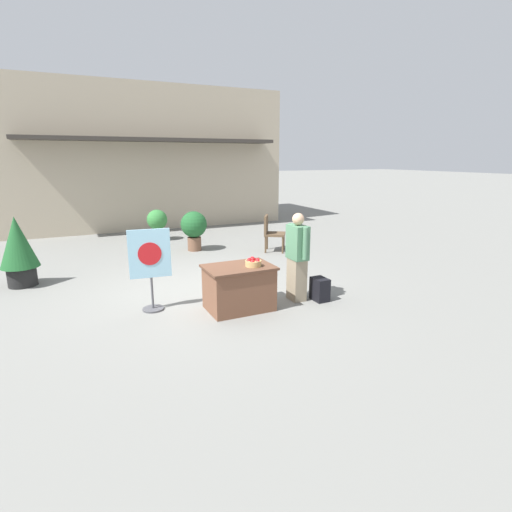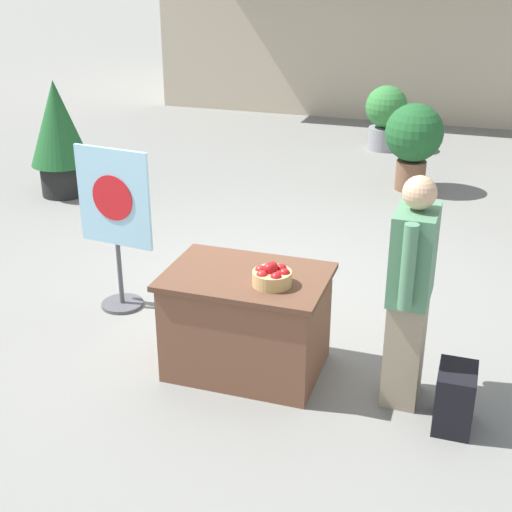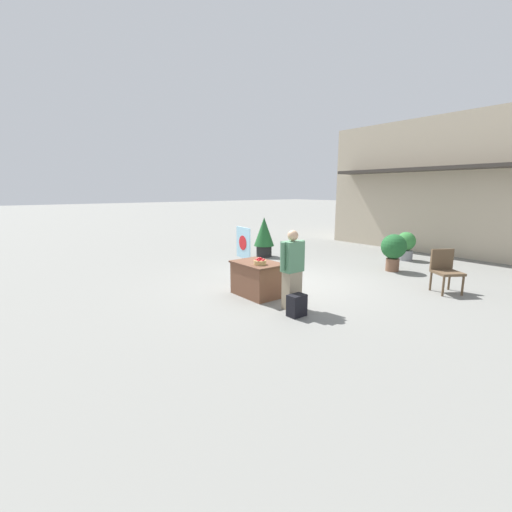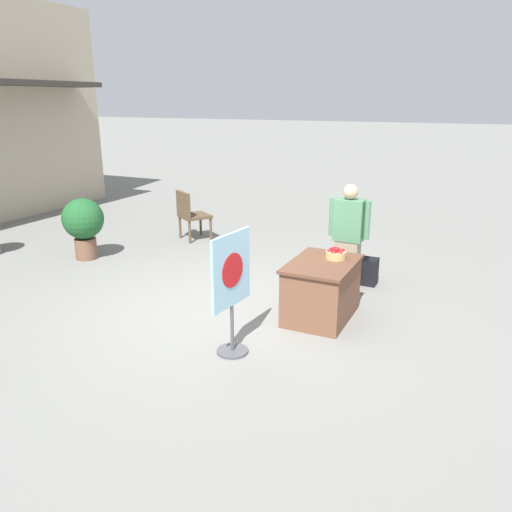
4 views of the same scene
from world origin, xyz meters
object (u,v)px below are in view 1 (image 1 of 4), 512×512
at_px(potted_plant_far_right, 194,227).
at_px(potted_plant_near_right, 157,223).
at_px(backpack, 320,289).
at_px(poster_board, 150,265).
at_px(person_visitor, 297,257).
at_px(patio_chair, 271,231).
at_px(display_table, 239,288).
at_px(potted_plant_far_left, 18,248).
at_px(apple_basket, 253,262).

bearing_deg(potted_plant_far_right, potted_plant_near_right, 108.51).
bearing_deg(backpack, poster_board, 163.70).
bearing_deg(potted_plant_near_right, person_visitor, -80.05).
bearing_deg(patio_chair, display_table, -92.30).
bearing_deg(potted_plant_far_right, poster_board, -115.98).
distance_m(person_visitor, patio_chair, 3.89).
height_order(poster_board, potted_plant_near_right, poster_board).
bearing_deg(display_table, person_visitor, -0.92).
xyz_separation_m(potted_plant_far_right, potted_plant_near_right, (-0.62, 1.86, -0.14)).
xyz_separation_m(person_visitor, backpack, (0.36, -0.22, -0.60)).
bearing_deg(potted_plant_far_left, backpack, -33.62).
bearing_deg(patio_chair, potted_plant_near_right, 163.56).
xyz_separation_m(poster_board, potted_plant_far_left, (-2.13, 2.47, -0.02)).
distance_m(apple_basket, potted_plant_far_left, 4.87).
distance_m(person_visitor, backpack, 0.74).
height_order(person_visitor, patio_chair, person_visitor).
xyz_separation_m(patio_chair, potted_plant_far_right, (-1.89, 1.02, 0.10)).
xyz_separation_m(display_table, potted_plant_near_right, (-0.01, 6.49, 0.15)).
relative_size(display_table, poster_board, 0.82).
distance_m(backpack, potted_plant_far_left, 6.00).
height_order(apple_basket, patio_chair, patio_chair).
height_order(person_visitor, potted_plant_far_right, person_visitor).
height_order(patio_chair, potted_plant_near_right, patio_chair).
distance_m(backpack, potted_plant_far_right, 4.97).
xyz_separation_m(apple_basket, backpack, (1.28, -0.13, -0.62)).
relative_size(backpack, patio_chair, 0.42).
distance_m(poster_board, potted_plant_far_left, 3.26).
xyz_separation_m(display_table, person_visitor, (1.13, -0.02, 0.43)).
bearing_deg(backpack, potted_plant_far_right, 100.27).
bearing_deg(patio_chair, apple_basket, -89.15).
bearing_deg(apple_basket, backpack, -5.87).
height_order(poster_board, potted_plant_far_right, poster_board).
distance_m(poster_board, patio_chair, 4.90).
relative_size(display_table, potted_plant_far_left, 0.80).
bearing_deg(potted_plant_far_right, apple_basket, -94.76).
xyz_separation_m(backpack, potted_plant_far_left, (-4.97, 3.31, 0.57)).
distance_m(apple_basket, patio_chair, 4.37).
bearing_deg(display_table, apple_basket, -25.40).
distance_m(apple_basket, potted_plant_near_right, 6.61).
bearing_deg(person_visitor, patio_chair, -109.76).
relative_size(poster_board, potted_plant_far_right, 1.28).
relative_size(display_table, patio_chair, 1.14).
height_order(backpack, potted_plant_far_left, potted_plant_far_left).
bearing_deg(display_table, potted_plant_far_left, 138.54).
relative_size(backpack, potted_plant_far_right, 0.38).
bearing_deg(poster_board, apple_basket, 72.41).
bearing_deg(poster_board, person_visitor, 82.56).
height_order(display_table, poster_board, poster_board).
bearing_deg(potted_plant_far_left, display_table, -41.46).
xyz_separation_m(potted_plant_near_right, potted_plant_far_left, (-3.47, -3.42, 0.25)).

